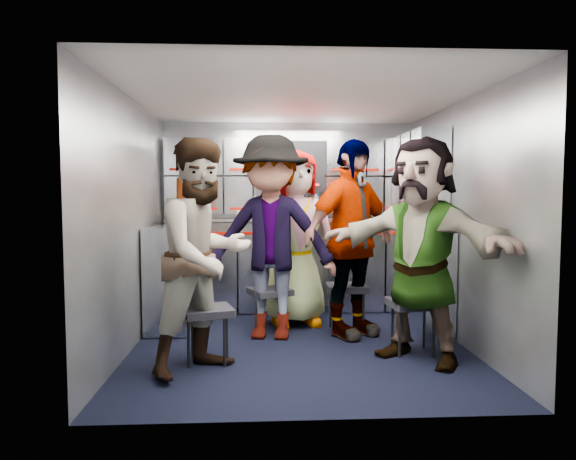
{
  "coord_description": "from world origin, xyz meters",
  "views": [
    {
      "loc": [
        -0.32,
        -4.34,
        1.29
      ],
      "look_at": [
        -0.07,
        0.35,
        0.97
      ],
      "focal_mm": 32.0,
      "sensor_mm": 36.0,
      "label": 1
    }
  ],
  "objects": [
    {
      "name": "floor",
      "position": [
        0.0,
        0.0,
        0.0
      ],
      "size": [
        3.0,
        3.0,
        0.0
      ],
      "primitive_type": "plane",
      "color": "black",
      "rests_on": "ground"
    },
    {
      "name": "wall_back",
      "position": [
        0.0,
        1.5,
        1.05
      ],
      "size": [
        2.8,
        0.04,
        2.1
      ],
      "primitive_type": "cube",
      "color": "gray",
      "rests_on": "ground"
    },
    {
      "name": "wall_left",
      "position": [
        -1.4,
        0.0,
        1.05
      ],
      "size": [
        0.04,
        3.0,
        2.1
      ],
      "primitive_type": "cube",
      "color": "gray",
      "rests_on": "ground"
    },
    {
      "name": "wall_right",
      "position": [
        1.4,
        0.0,
        1.05
      ],
      "size": [
        0.04,
        3.0,
        2.1
      ],
      "primitive_type": "cube",
      "color": "gray",
      "rests_on": "ground"
    },
    {
      "name": "ceiling",
      "position": [
        0.0,
        0.0,
        2.1
      ],
      "size": [
        2.8,
        3.0,
        0.02
      ],
      "primitive_type": "cube",
      "color": "silver",
      "rests_on": "wall_back"
    },
    {
      "name": "cart_bank_back",
      "position": [
        0.0,
        1.29,
        0.49
      ],
      "size": [
        2.68,
        0.38,
        0.99
      ],
      "primitive_type": "cube",
      "color": "#A0A5B0",
      "rests_on": "ground"
    },
    {
      "name": "cart_bank_left",
      "position": [
        -1.19,
        0.56,
        0.49
      ],
      "size": [
        0.38,
        0.76,
        0.99
      ],
      "primitive_type": "cube",
      "color": "#A0A5B0",
      "rests_on": "ground"
    },
    {
      "name": "counter",
      "position": [
        0.0,
        1.29,
        1.01
      ],
      "size": [
        2.68,
        0.42,
        0.03
      ],
      "primitive_type": "cube",
      "color": "silver",
      "rests_on": "cart_bank_back"
    },
    {
      "name": "locker_bank_back",
      "position": [
        0.0,
        1.35,
        1.49
      ],
      "size": [
        2.68,
        0.28,
        0.82
      ],
      "primitive_type": "cube",
      "color": "#A0A5B0",
      "rests_on": "wall_back"
    },
    {
      "name": "locker_bank_right",
      "position": [
        1.25,
        0.7,
        1.49
      ],
      "size": [
        0.28,
        1.0,
        0.82
      ],
      "primitive_type": "cube",
      "color": "#A0A5B0",
      "rests_on": "wall_right"
    },
    {
      "name": "right_cabinet",
      "position": [
        1.25,
        0.6,
        0.5
      ],
      "size": [
        0.28,
        1.2,
        1.0
      ],
      "primitive_type": "cube",
      "color": "#A0A5B0",
      "rests_on": "ground"
    },
    {
      "name": "coffee_niche",
      "position": [
        0.18,
        1.41,
        1.47
      ],
      "size": [
        0.46,
        0.16,
        0.84
      ],
      "primitive_type": null,
      "color": "black",
      "rests_on": "wall_back"
    },
    {
      "name": "red_latch_strip",
      "position": [
        0.0,
        1.09,
        0.88
      ],
      "size": [
        2.6,
        0.02,
        0.03
      ],
      "primitive_type": "cube",
      "color": "#A50B01",
      "rests_on": "cart_bank_back"
    },
    {
      "name": "jump_seat_near_left",
      "position": [
        -0.73,
        -0.45,
        0.38
      ],
      "size": [
        0.44,
        0.43,
        0.43
      ],
      "rotation": [
        0.0,
        0.0,
        0.28
      ],
      "color": "black",
      "rests_on": "ground"
    },
    {
      "name": "jump_seat_mid_left",
      "position": [
        -0.24,
        0.4,
        0.36
      ],
      "size": [
        0.45,
        0.44,
        0.41
      ],
      "rotation": [
        0.0,
        0.0,
        0.42
      ],
      "color": "black",
      "rests_on": "ground"
    },
    {
      "name": "jump_seat_center",
      "position": [
        0.02,
        0.87,
        0.39
      ],
      "size": [
        0.38,
        0.36,
        0.44
      ],
      "rotation": [
        0.0,
        0.0,
        0.04
      ],
      "color": "black",
      "rests_on": "ground"
    },
    {
      "name": "jump_seat_mid_right",
      "position": [
        0.49,
        0.43,
        0.39
      ],
      "size": [
        0.38,
        0.36,
        0.44
      ],
      "rotation": [
        0.0,
        0.0,
        -0.02
      ],
      "color": "black",
      "rests_on": "ground"
    },
    {
      "name": "jump_seat_near_right",
      "position": [
        0.91,
        -0.29,
        0.39
      ],
      "size": [
        0.41,
        0.39,
        0.44
      ],
      "rotation": [
        0.0,
        0.0,
        0.12
      ],
      "color": "black",
      "rests_on": "ground"
    },
    {
      "name": "attendant_standing",
      "position": [
        -1.05,
        0.82,
        0.92
      ],
      "size": [
        0.72,
        0.8,
        1.84
      ],
      "primitive_type": "imported",
      "rotation": [
        0.0,
        0.0,
        -1.03
      ],
      "color": "black",
      "rests_on": "ground"
    },
    {
      "name": "attendant_arc_a",
      "position": [
        -0.73,
        -0.63,
        0.85
      ],
      "size": [
        1.04,
        1.03,
        1.7
      ],
      "primitive_type": "imported",
      "rotation": [
        0.0,
        0.0,
        0.77
      ],
      "color": "black",
      "rests_on": "ground"
    },
    {
      "name": "attendant_arc_b",
      "position": [
        -0.24,
        0.22,
        0.91
      ],
      "size": [
        1.26,
        0.85,
        1.82
      ],
      "primitive_type": "imported",
      "rotation": [
        0.0,
        0.0,
        -0.16
      ],
      "color": "black",
      "rests_on": "ground"
    },
    {
      "name": "attendant_arc_c",
      "position": [
        0.02,
        0.69,
        0.86
      ],
      "size": [
        0.93,
        0.69,
        1.73
      ],
      "primitive_type": "imported",
      "rotation": [
        0.0,
        0.0,
        0.18
      ],
      "color": "black",
      "rests_on": "ground"
    },
    {
      "name": "attendant_arc_d",
      "position": [
        0.49,
        0.25,
        0.89
      ],
      "size": [
        1.11,
        0.96,
        1.79
      ],
      "primitive_type": "imported",
      "rotation": [
        0.0,
        0.0,
        0.61
      ],
      "color": "black",
      "rests_on": "ground"
    },
    {
      "name": "attendant_arc_e",
      "position": [
        0.91,
        -0.47,
        0.87
      ],
      "size": [
        1.52,
        1.49,
        1.74
      ],
      "primitive_type": "imported",
      "rotation": [
        0.0,
        0.0,
        -0.77
      ],
      "color": "black",
      "rests_on": "ground"
    },
    {
      "name": "bottle_left",
      "position": [
        -0.38,
        1.24,
        1.15
      ],
      "size": [
        0.06,
        0.06,
        0.25
      ],
      "primitive_type": "cylinder",
      "color": "white",
      "rests_on": "counter"
    },
    {
      "name": "bottle_mid",
      "position": [
        -0.25,
        1.24,
        1.16
      ],
      "size": [
        0.06,
        0.06,
        0.26
      ],
      "primitive_type": "cylinder",
      "color": "white",
      "rests_on": "counter"
    },
    {
      "name": "bottle_right",
      "position": [
        0.28,
        1.24,
        1.15
      ],
      "size": [
        0.06,
        0.06,
        0.25
      ],
      "primitive_type": "cylinder",
      "color": "white",
      "rests_on": "counter"
    },
    {
      "name": "cup_left",
      "position": [
        -0.55,
        1.23,
        1.08
      ],
      "size": [
        0.08,
        0.08,
        0.09
      ],
      "primitive_type": "cylinder",
      "color": "tan",
      "rests_on": "counter"
    },
    {
      "name": "cup_right",
      "position": [
        0.7,
        1.23,
        1.08
      ],
      "size": [
        0.07,
        0.07,
        0.1
      ],
      "primitive_type": "cylinder",
      "color": "tan",
      "rests_on": "counter"
    }
  ]
}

